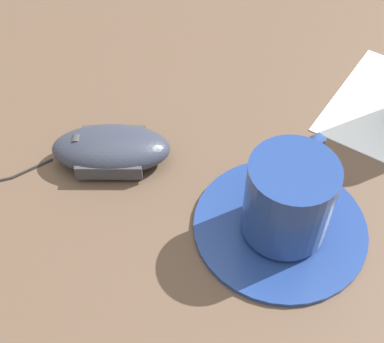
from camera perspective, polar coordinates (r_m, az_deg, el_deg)
The scene contains 4 objects.
ground_plane at distance 0.56m, azimuth 11.22°, elevation 4.32°, with size 3.00×3.00×0.00m, color brown.
saucer at distance 0.48m, azimuth 9.38°, elevation -5.63°, with size 0.15×0.15×0.01m, color navy.
coffee_cup at distance 0.44m, azimuth 10.44°, elevation -2.60°, with size 0.07×0.11×0.07m.
computer_mouse at distance 0.52m, azimuth -8.63°, elevation 2.41°, with size 0.13×0.11×0.03m.
Camera 1 is at (0.13, -0.38, 0.39)m, focal length 50.00 mm.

